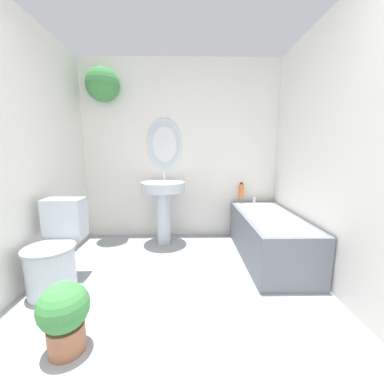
{
  "coord_description": "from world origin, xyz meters",
  "views": [
    {
      "loc": [
        0.09,
        -0.42,
        1.19
      ],
      "look_at": [
        0.13,
        1.77,
        0.81
      ],
      "focal_mm": 22.0,
      "sensor_mm": 36.0,
      "label": 1
    }
  ],
  "objects_px": {
    "bathtub": "(268,235)",
    "toilet": "(56,253)",
    "pedestal_sink": "(163,198)",
    "shampoo_bottle": "(241,190)",
    "potted_plant": "(64,314)"
  },
  "relations": [
    {
      "from": "shampoo_bottle",
      "to": "toilet",
      "type": "bearing_deg",
      "value": -147.31
    },
    {
      "from": "bathtub",
      "to": "shampoo_bottle",
      "type": "xyz_separation_m",
      "value": [
        -0.18,
        0.64,
        0.41
      ]
    },
    {
      "from": "toilet",
      "to": "shampoo_bottle",
      "type": "relative_size",
      "value": 3.74
    },
    {
      "from": "bathtub",
      "to": "pedestal_sink",
      "type": "bearing_deg",
      "value": 160.06
    },
    {
      "from": "pedestal_sink",
      "to": "shampoo_bottle",
      "type": "height_order",
      "value": "pedestal_sink"
    },
    {
      "from": "pedestal_sink",
      "to": "shampoo_bottle",
      "type": "relative_size",
      "value": 4.47
    },
    {
      "from": "toilet",
      "to": "potted_plant",
      "type": "bearing_deg",
      "value": -58.61
    },
    {
      "from": "toilet",
      "to": "shampoo_bottle",
      "type": "height_order",
      "value": "shampoo_bottle"
    },
    {
      "from": "shampoo_bottle",
      "to": "potted_plant",
      "type": "height_order",
      "value": "shampoo_bottle"
    },
    {
      "from": "pedestal_sink",
      "to": "potted_plant",
      "type": "relative_size",
      "value": 2.08
    },
    {
      "from": "pedestal_sink",
      "to": "shampoo_bottle",
      "type": "distance_m",
      "value": 1.06
    },
    {
      "from": "bathtub",
      "to": "potted_plant",
      "type": "distance_m",
      "value": 2.06
    },
    {
      "from": "pedestal_sink",
      "to": "shampoo_bottle",
      "type": "bearing_deg",
      "value": 10.79
    },
    {
      "from": "bathtub",
      "to": "toilet",
      "type": "bearing_deg",
      "value": -164.63
    },
    {
      "from": "bathtub",
      "to": "shampoo_bottle",
      "type": "relative_size",
      "value": 6.97
    }
  ]
}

